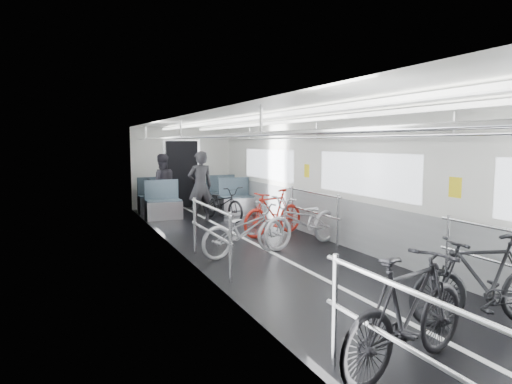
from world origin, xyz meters
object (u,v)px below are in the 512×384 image
at_px(bike_left_far, 244,230).
at_px(person_standing, 200,186).
at_px(bike_left_mid, 408,312).
at_px(person_seated, 162,184).
at_px(bike_right_far, 274,213).
at_px(bike_aisle, 222,203).
at_px(bike_right_near, 484,281).
at_px(bike_right_mid, 303,221).

distance_m(bike_left_far, person_standing, 3.71).
bearing_deg(bike_left_mid, person_seated, -14.22).
bearing_deg(person_seated, bike_left_mid, 94.57).
xyz_separation_m(bike_right_far, bike_aisle, (-0.35, 2.25, -0.05)).
xyz_separation_m(bike_left_far, person_standing, (0.30, 3.67, 0.42)).
bearing_deg(bike_left_far, bike_right_near, -175.56).
bearing_deg(bike_left_far, bike_right_far, -54.45).
height_order(bike_left_mid, person_seated, person_seated).
distance_m(bike_left_far, bike_right_mid, 1.28).
xyz_separation_m(bike_right_mid, bike_right_far, (-0.07, 1.14, -0.00)).
bearing_deg(bike_right_mid, bike_right_far, 168.68).
xyz_separation_m(bike_left_mid, person_standing, (0.54, 7.97, 0.35)).
relative_size(bike_left_mid, bike_right_far, 1.07).
distance_m(bike_right_mid, bike_aisle, 3.41).
relative_size(bike_right_far, bike_aisle, 0.98).
height_order(bike_left_far, bike_right_near, bike_right_near).
xyz_separation_m(bike_right_near, bike_right_mid, (0.10, 4.06, -0.01)).
bearing_deg(bike_right_mid, bike_right_near, -16.06).
bearing_deg(bike_right_far, bike_right_mid, -13.65).
height_order(bike_left_far, person_seated, person_seated).
bearing_deg(bike_right_near, bike_aisle, -160.72).
relative_size(person_standing, person_seated, 1.06).
bearing_deg(bike_left_far, bike_aisle, -25.64).
distance_m(bike_left_mid, bike_aisle, 7.95).
bearing_deg(person_standing, bike_aisle, 166.01).
xyz_separation_m(bike_right_mid, person_seated, (-1.59, 5.07, 0.34)).
xyz_separation_m(bike_left_far, bike_right_near, (1.17, -3.88, 0.05)).
relative_size(bike_right_far, person_seated, 0.98).
distance_m(bike_right_mid, bike_right_far, 1.14).
relative_size(bike_right_near, bike_aisle, 1.01).
height_order(bike_right_mid, bike_right_far, bike_right_mid).
relative_size(bike_right_near, person_seated, 1.01).
xyz_separation_m(bike_right_near, person_seated, (-1.49, 9.13, 0.33)).
xyz_separation_m(bike_left_mid, bike_right_mid, (1.51, 4.49, -0.03)).
height_order(bike_right_near, person_seated, person_seated).
height_order(bike_right_mid, person_seated, person_seated).
xyz_separation_m(bike_aisle, person_standing, (-0.55, 0.10, 0.44)).
bearing_deg(bike_right_near, bike_right_far, -163.49).
distance_m(bike_right_far, person_standing, 2.54).
distance_m(bike_left_far, bike_aisle, 3.67).
distance_m(bike_left_mid, person_seated, 9.56).
relative_size(bike_right_mid, bike_aisle, 1.13).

